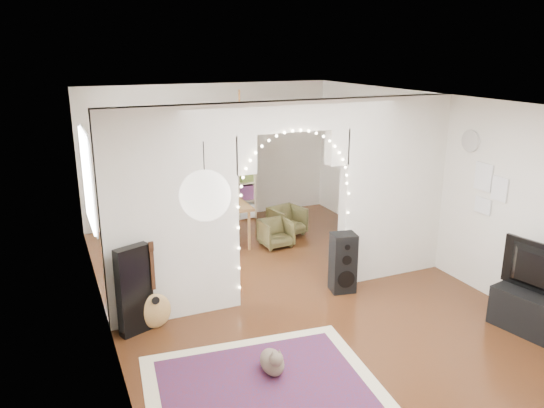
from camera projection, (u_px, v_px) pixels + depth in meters
name	position (u px, v px, depth m)	size (l,w,h in m)	color
floor	(291.00, 292.00, 7.56)	(7.50, 7.50, 0.00)	black
ceiling	(293.00, 100.00, 6.80)	(5.00, 7.50, 0.02)	white
wall_back	(210.00, 153.00, 10.48)	(5.00, 0.02, 2.70)	silver
wall_front	(512.00, 331.00, 3.88)	(5.00, 0.02, 2.70)	silver
wall_left	(100.00, 225.00, 6.22)	(0.02, 7.50, 2.70)	silver
wall_right	(438.00, 183.00, 8.14)	(0.02, 7.50, 2.70)	silver
divider_wall	(292.00, 196.00, 7.16)	(5.00, 0.20, 2.70)	silver
fairy_lights	(296.00, 189.00, 7.01)	(1.64, 0.04, 1.60)	#FFEABF
window	(87.00, 179.00, 7.78)	(0.04, 1.20, 1.40)	white
wall_clock	(471.00, 141.00, 7.39)	(0.31, 0.31, 0.03)	white
picture_frames	(488.00, 189.00, 7.21)	(0.02, 0.50, 0.70)	white
paper_lantern	(205.00, 195.00, 4.09)	(0.40, 0.40, 0.40)	white
ceiling_fan	(239.00, 108.00, 8.64)	(1.10, 1.10, 0.30)	#C68342
area_rug	(261.00, 384.00, 5.48)	(2.35, 1.77, 0.02)	maroon
guitar_case	(134.00, 290.00, 6.34)	(0.43, 0.14, 1.11)	black
acoustic_guitar	(154.00, 297.00, 6.47)	(0.40, 0.19, 0.97)	#B67D48
tabby_cat	(273.00, 362.00, 5.61)	(0.29, 0.56, 0.37)	brown
floor_speaker	(343.00, 263.00, 7.48)	(0.38, 0.35, 0.86)	black
media_console	(534.00, 315.00, 6.39)	(0.40, 1.00, 0.50)	black
tv	(541.00, 272.00, 6.23)	(1.07, 0.14, 0.62)	black
bookcase	(218.00, 184.00, 10.46)	(1.47, 0.37, 1.51)	tan
dining_table	(214.00, 210.00, 9.05)	(1.22, 0.83, 0.76)	brown
flower_vase	(214.00, 201.00, 9.00)	(0.18, 0.18, 0.19)	silver
dining_chair_left	(276.00, 233.00, 9.26)	(0.51, 0.52, 0.48)	brown
dining_chair_right	(287.00, 221.00, 9.83)	(0.56, 0.58, 0.53)	brown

